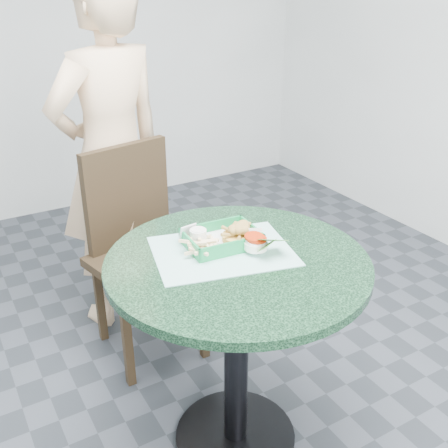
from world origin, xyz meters
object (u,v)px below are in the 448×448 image
cafe_table (237,309)px  sauce_ramekin (198,239)px  crab_sandwich (239,236)px  diner_person (110,142)px  dining_chair (139,238)px  food_basket (221,246)px

cafe_table → sauce_ramekin: (-0.07, 0.13, 0.22)m
crab_sandwich → diner_person: bearing=96.9°
sauce_ramekin → dining_chair: bearing=88.4°
food_basket → sauce_ramekin: size_ratio=4.24×
cafe_table → dining_chair: (-0.05, 0.74, -0.05)m
dining_chair → crab_sandwich: dining_chair is taller
cafe_table → food_basket: (0.00, 0.10, 0.19)m
diner_person → sauce_ramekin: diner_person is taller
dining_chair → sauce_ramekin: bearing=-104.7°
cafe_table → diner_person: size_ratio=0.47×
dining_chair → diner_person: (0.00, 0.27, 0.37)m
food_basket → sauce_ramekin: (-0.07, 0.02, 0.03)m
cafe_table → food_basket: food_basket is taller
dining_chair → diner_person: size_ratio=0.52×
food_basket → crab_sandwich: bearing=-19.9°
crab_sandwich → sauce_ramekin: (-0.13, 0.04, -0.00)m
cafe_table → crab_sandwich: (0.06, 0.08, 0.22)m
dining_chair → food_basket: dining_chair is taller
food_basket → dining_chair: bearing=95.1°
cafe_table → crab_sandwich: 0.24m
cafe_table → diner_person: (-0.05, 1.01, 0.32)m
food_basket → crab_sandwich: 0.07m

